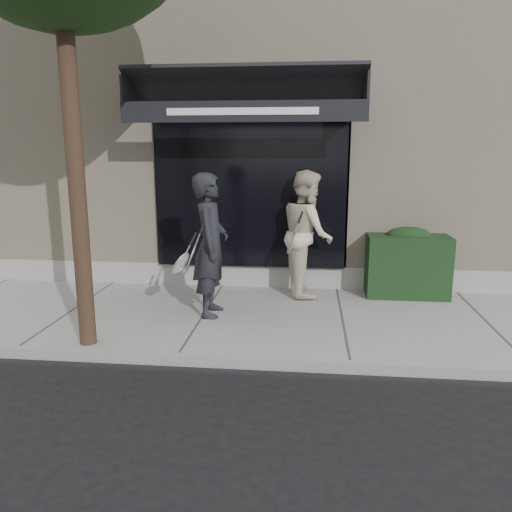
# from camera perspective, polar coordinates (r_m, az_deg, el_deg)

# --- Properties ---
(ground) EXTENTS (80.00, 80.00, 0.00)m
(ground) POSITION_cam_1_polar(r_m,az_deg,el_deg) (7.34, 9.78, -7.82)
(ground) COLOR black
(ground) RESTS_ON ground
(sidewalk) EXTENTS (20.00, 3.00, 0.12)m
(sidewalk) POSITION_cam_1_polar(r_m,az_deg,el_deg) (7.32, 9.80, -7.38)
(sidewalk) COLOR gray
(sidewalk) RESTS_ON ground
(curb) EXTENTS (20.00, 0.10, 0.14)m
(curb) POSITION_cam_1_polar(r_m,az_deg,el_deg) (5.88, 10.74, -12.34)
(curb) COLOR gray
(curb) RESTS_ON ground
(building_facade) EXTENTS (14.30, 8.04, 5.64)m
(building_facade) POSITION_cam_1_polar(r_m,az_deg,el_deg) (11.85, 8.74, 13.27)
(building_facade) COLOR #C7B597
(building_facade) RESTS_ON ground
(hedge) EXTENTS (1.30, 0.70, 1.14)m
(hedge) POSITION_cam_1_polar(r_m,az_deg,el_deg) (8.49, 16.86, -0.79)
(hedge) COLOR black
(hedge) RESTS_ON sidewalk
(pedestrian_front) EXTENTS (0.75, 0.88, 2.04)m
(pedestrian_front) POSITION_cam_1_polar(r_m,az_deg,el_deg) (7.11, -5.23, 1.22)
(pedestrian_front) COLOR black
(pedestrian_front) RESTS_ON sidewalk
(pedestrian_back) EXTENTS (0.95, 1.12, 2.04)m
(pedestrian_back) POSITION_cam_1_polar(r_m,az_deg,el_deg) (8.15, 5.85, 2.61)
(pedestrian_back) COLOR beige
(pedestrian_back) RESTS_ON sidewalk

